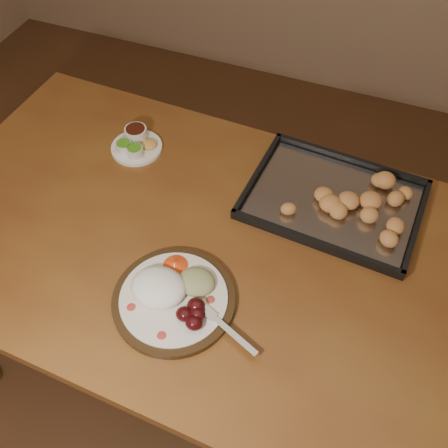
% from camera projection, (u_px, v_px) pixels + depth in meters
% --- Properties ---
extents(ground, '(4.00, 4.00, 0.00)m').
position_uv_depth(ground, '(177.00, 408.00, 1.75)').
color(ground, '#58311E').
rests_on(ground, ground).
extents(dining_table, '(1.54, 0.96, 0.75)m').
position_uv_depth(dining_table, '(198.00, 258.00, 1.36)').
color(dining_table, brown).
rests_on(dining_table, ground).
extents(dinner_plate, '(0.37, 0.29, 0.07)m').
position_uv_depth(dinner_plate, '(172.00, 294.00, 1.16)').
color(dinner_plate, black).
rests_on(dinner_plate, dining_table).
extents(condiment_saucer, '(0.15, 0.15, 0.05)m').
position_uv_depth(condiment_saucer, '(136.00, 144.00, 1.47)').
color(condiment_saucer, white).
rests_on(condiment_saucer, dining_table).
extents(baking_tray, '(0.48, 0.37, 0.05)m').
position_uv_depth(baking_tray, '(334.00, 199.00, 1.34)').
color(baking_tray, black).
rests_on(baking_tray, dining_table).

